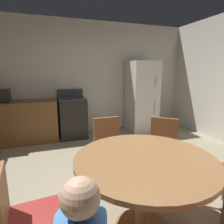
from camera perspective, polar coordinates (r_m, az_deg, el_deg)
ground_plane at (r=2.59m, az=4.30°, el=-23.60°), size 14.00×14.00×0.00m
wall_back at (r=4.83m, az=-8.93°, el=9.99°), size 5.74×0.12×2.70m
kitchen_counter at (r=4.54m, az=-28.16°, el=-2.91°), size 1.89×0.60×0.90m
oven_range at (r=4.51m, az=-11.72°, el=-1.59°), size 0.60×0.60×1.10m
refrigerator at (r=4.91m, az=8.95°, el=4.52°), size 0.68×0.68×1.76m
dining_table at (r=1.83m, az=9.64°, el=-17.59°), size 1.26×1.26×0.76m
chair_west at (r=1.66m, az=-25.10°, el=-26.60°), size 0.43×0.43×0.87m
chair_northeast at (r=2.78m, az=14.81°, el=-9.64°), size 0.57×0.57×0.87m
chair_north at (r=2.72m, az=-0.88°, el=-9.74°), size 0.40×0.40×0.87m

